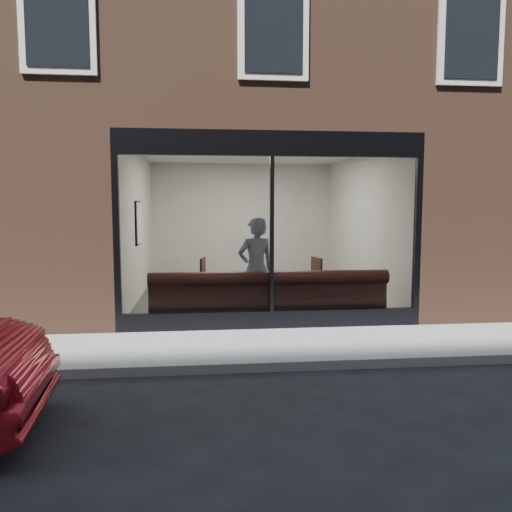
{
  "coord_description": "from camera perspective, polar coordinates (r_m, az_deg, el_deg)",
  "views": [
    {
      "loc": [
        -1.11,
        -5.92,
        2.0
      ],
      "look_at": [
        -0.22,
        2.4,
        1.17
      ],
      "focal_mm": 35.0,
      "sensor_mm": 36.0,
      "label": 1
    }
  ],
  "objects": [
    {
      "name": "banquette",
      "position": [
        8.62,
        1.42,
        -6.22
      ],
      "size": [
        4.0,
        0.55,
        0.45
      ],
      "primitive_type": "cube",
      "color": "#3A1A15",
      "rests_on": "cafe_floor"
    },
    {
      "name": "cafe_wall_right",
      "position": [
        11.5,
        12.15,
        3.54
      ],
      "size": [
        0.0,
        6.0,
        6.0
      ],
      "primitive_type": "plane",
      "rotation": [
        1.57,
        0.0,
        -1.57
      ],
      "color": "silver",
      "rests_on": "ground"
    },
    {
      "name": "cafe_wall_left",
      "position": [
        11.01,
        -13.33,
        3.42
      ],
      "size": [
        0.0,
        6.0,
        6.0
      ],
      "primitive_type": "plane",
      "rotation": [
        1.57,
        0.0,
        1.57
      ],
      "color": "silver",
      "rests_on": "ground"
    },
    {
      "name": "host_building_pier_right",
      "position": [
        14.75,
        13.16,
        3.95
      ],
      "size": [
        2.5,
        12.0,
        3.2
      ],
      "primitive_type": "cube",
      "color": "brown",
      "rests_on": "ground"
    },
    {
      "name": "host_building_backfill",
      "position": [
        16.96,
        -2.37,
        4.3
      ],
      "size": [
        5.0,
        6.0,
        3.2
      ],
      "primitive_type": "cube",
      "color": "brown",
      "rests_on": "ground"
    },
    {
      "name": "cafe_chair_left",
      "position": [
        10.5,
        -7.09,
        -4.03
      ],
      "size": [
        0.51,
        0.51,
        0.04
      ],
      "primitive_type": "cube",
      "rotation": [
        0.0,
        0.0,
        2.95
      ],
      "color": "black",
      "rests_on": "cafe_floor"
    },
    {
      "name": "storefront_header",
      "position": [
        8.11,
        1.85,
        12.74
      ],
      "size": [
        5.0,
        0.1,
        0.4
      ],
      "primitive_type": "cube",
      "color": "black",
      "rests_on": "host_building_upper"
    },
    {
      "name": "wall_poster",
      "position": [
        10.83,
        -13.25,
        3.69
      ],
      "size": [
        0.02,
        0.65,
        0.87
      ],
      "primitive_type": "cube",
      "color": "white",
      "rests_on": "cafe_wall_left"
    },
    {
      "name": "storefront_kick",
      "position": [
        8.25,
        1.79,
        -7.3
      ],
      "size": [
        5.0,
        0.1,
        0.3
      ],
      "primitive_type": "cube",
      "color": "black",
      "rests_on": "ground"
    },
    {
      "name": "kerb_near",
      "position": [
        6.28,
        4.48,
        -12.36
      ],
      "size": [
        40.0,
        0.1,
        0.12
      ],
      "primitive_type": "cube",
      "color": "gray",
      "rests_on": "ground"
    },
    {
      "name": "cafe_wall_back",
      "position": [
        13.96,
        -1.55,
        4.01
      ],
      "size": [
        5.0,
        0.0,
        5.0
      ],
      "primitive_type": "plane",
      "rotation": [
        1.57,
        0.0,
        0.0
      ],
      "color": "silver",
      "rests_on": "ground"
    },
    {
      "name": "host_building_pier_left",
      "position": [
        14.17,
        -16.89,
        3.8
      ],
      "size": [
        2.5,
        12.0,
        3.2
      ],
      "primitive_type": "cube",
      "color": "brown",
      "rests_on": "ground"
    },
    {
      "name": "cafe_table_left",
      "position": [
        9.29,
        -6.59,
        -2.17
      ],
      "size": [
        0.58,
        0.58,
        0.04
      ],
      "primitive_type": "cube",
      "rotation": [
        0.0,
        0.0,
        0.02
      ],
      "color": "black",
      "rests_on": "cafe_floor"
    },
    {
      "name": "cafe_chair_right",
      "position": [
        10.46,
        5.96,
        -4.06
      ],
      "size": [
        0.56,
        0.56,
        0.04
      ],
      "primitive_type": "cube",
      "rotation": [
        0.0,
        0.0,
        3.36
      ],
      "color": "black",
      "rests_on": "cafe_floor"
    },
    {
      "name": "cafe_table_right",
      "position": [
        9.46,
        5.13,
        -2.02
      ],
      "size": [
        0.68,
        0.68,
        0.04
      ],
      "primitive_type": "cube",
      "rotation": [
        0.0,
        0.0,
        0.21
      ],
      "color": "black",
      "rests_on": "cafe_floor"
    },
    {
      "name": "ground",
      "position": [
        6.34,
        4.39,
        -12.73
      ],
      "size": [
        120.0,
        120.0,
        0.0
      ],
      "primitive_type": "plane",
      "color": "black",
      "rests_on": "ground"
    },
    {
      "name": "cafe_floor",
      "position": [
        11.15,
        -0.3,
        -4.57
      ],
      "size": [
        6.0,
        6.0,
        0.0
      ],
      "primitive_type": "plane",
      "color": "#2D2D30",
      "rests_on": "ground"
    },
    {
      "name": "storefront_mullion",
      "position": [
        8.06,
        1.82,
        2.45
      ],
      "size": [
        0.06,
        0.1,
        2.5
      ],
      "primitive_type": "cube",
      "color": "black",
      "rests_on": "storefront_kick"
    },
    {
      "name": "sidewalk_near",
      "position": [
        7.28,
        2.94,
        -10.24
      ],
      "size": [
        40.0,
        2.0,
        0.01
      ],
      "primitive_type": "cube",
      "color": "gray",
      "rests_on": "ground"
    },
    {
      "name": "storefront_glass",
      "position": [
        8.03,
        1.85,
        2.44
      ],
      "size": [
        4.8,
        0.0,
        4.8
      ],
      "primitive_type": "plane",
      "rotation": [
        1.57,
        0.0,
        0.0
      ],
      "color": "white",
      "rests_on": "storefront_kick"
    },
    {
      "name": "person",
      "position": [
        8.72,
        -0.01,
        -1.51
      ],
      "size": [
        0.76,
        0.6,
        1.82
      ],
      "primitive_type": "imported",
      "rotation": [
        0.0,
        0.0,
        3.42
      ],
      "color": "#8CA3C0",
      "rests_on": "cafe_floor"
    },
    {
      "name": "cafe_ceiling",
      "position": [
        11.04,
        -0.31,
        11.85
      ],
      "size": [
        6.0,
        6.0,
        0.0
      ],
      "primitive_type": "plane",
      "rotation": [
        3.14,
        0.0,
        0.0
      ],
      "color": "white",
      "rests_on": "host_building_upper"
    }
  ]
}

